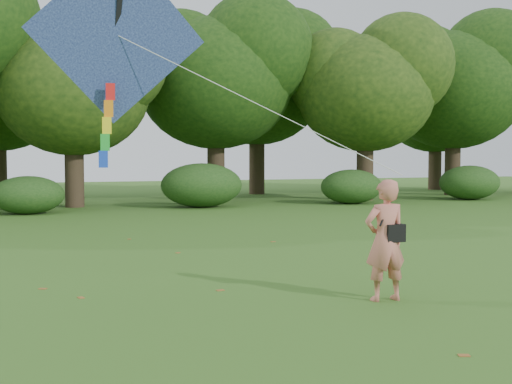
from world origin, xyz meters
name	(u,v)px	position (x,y,z in m)	size (l,w,h in m)	color
ground	(363,298)	(0.00, 0.00, 0.00)	(100.00, 100.00, 0.00)	#265114
man_kite_flyer	(385,240)	(0.20, -0.27, 0.89)	(0.65, 0.42, 1.77)	#C8705E
crossbody_bag	(393,232)	(0.32, -0.30, 1.00)	(0.43, 0.20, 0.71)	black
flying_kite	(117,37)	(-3.27, 1.86, 3.93)	(5.11, 2.65, 3.49)	#2734AC
tree_line	(145,86)	(1.67, 22.88, 5.60)	(54.70, 15.30, 9.48)	#3A2D1E
shrub_band	(114,189)	(-0.72, 17.60, 0.86)	(39.15, 3.22, 1.88)	#264919
fallen_leaves	(201,281)	(-1.87, 2.10, 0.01)	(10.21, 11.19, 0.01)	brown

